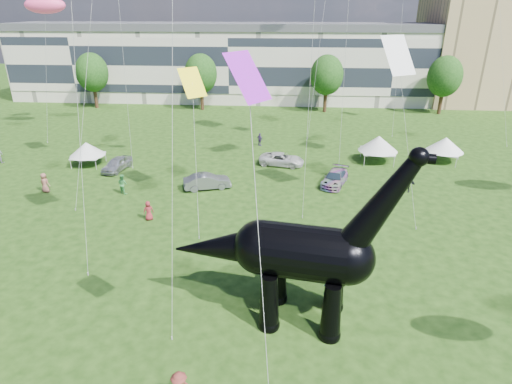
{
  "coord_description": "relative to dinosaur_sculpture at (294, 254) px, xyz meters",
  "views": [
    {
      "loc": [
        2.39,
        -16.35,
        15.59
      ],
      "look_at": [
        0.45,
        8.0,
        5.0
      ],
      "focal_mm": 30.0,
      "sensor_mm": 36.0,
      "label": 1
    }
  ],
  "objects": [
    {
      "name": "ground",
      "position": [
        -2.85,
        -2.58,
        -3.95
      ],
      "size": [
        220.0,
        220.0,
        0.0
      ],
      "primitive_type": "plane",
      "color": "#16330C",
      "rests_on": "ground"
    },
    {
      "name": "terrace_row",
      "position": [
        -10.85,
        59.42,
        2.05
      ],
      "size": [
        78.0,
        11.0,
        12.0
      ],
      "primitive_type": "cube",
      "color": "beige",
      "rests_on": "ground"
    },
    {
      "name": "apartment_block",
      "position": [
        37.15,
        62.42,
        7.05
      ],
      "size": [
        28.0,
        18.0,
        22.0
      ],
      "primitive_type": "cube",
      "color": "tan",
      "rests_on": "ground"
    },
    {
      "name": "tree_far_left",
      "position": [
        -32.85,
        50.42,
        2.34
      ],
      "size": [
        5.2,
        5.2,
        9.44
      ],
      "color": "#382314",
      "rests_on": "ground"
    },
    {
      "name": "tree_mid_left",
      "position": [
        -14.85,
        50.42,
        2.34
      ],
      "size": [
        5.2,
        5.2,
        9.44
      ],
      "color": "#382314",
      "rests_on": "ground"
    },
    {
      "name": "tree_mid_right",
      "position": [
        5.15,
        50.42,
        2.34
      ],
      "size": [
        5.2,
        5.2,
        9.44
      ],
      "color": "#382314",
      "rests_on": "ground"
    },
    {
      "name": "tree_far_right",
      "position": [
        23.15,
        50.42,
        2.34
      ],
      "size": [
        5.2,
        5.2,
        9.44
      ],
      "color": "#382314",
      "rests_on": "ground"
    },
    {
      "name": "dinosaur_sculpture",
      "position": [
        0.0,
        0.0,
        0.0
      ],
      "size": [
        12.85,
        4.31,
        10.46
      ],
      "rotation": [
        0.0,
        0.0,
        -0.16
      ],
      "color": "black",
      "rests_on": "ground"
    },
    {
      "name": "car_silver",
      "position": [
        -18.09,
        21.41,
        -3.25
      ],
      "size": [
        2.43,
        4.33,
        1.39
      ],
      "primitive_type": "imported",
      "rotation": [
        0.0,
        0.0,
        -0.2
      ],
      "color": "silver",
      "rests_on": "ground"
    },
    {
      "name": "car_grey",
      "position": [
        -7.9,
        17.37,
        -3.23
      ],
      "size": [
        4.61,
        2.81,
        1.43
      ],
      "primitive_type": "imported",
      "rotation": [
        0.0,
        0.0,
        1.89
      ],
      "color": "slate",
      "rests_on": "ground"
    },
    {
      "name": "car_white",
      "position": [
        -1.14,
        24.35,
        -3.29
      ],
      "size": [
        5.07,
        2.99,
        1.32
      ],
      "primitive_type": "imported",
      "rotation": [
        0.0,
        0.0,
        1.4
      ],
      "color": "silver",
      "rests_on": "ground"
    },
    {
      "name": "car_dark",
      "position": [
        4.03,
        19.3,
        -3.28
      ],
      "size": [
        3.28,
        4.95,
        1.33
      ],
      "primitive_type": "imported",
      "rotation": [
        0.0,
        0.0,
        -0.34
      ],
      "color": "#595960",
      "rests_on": "ground"
    },
    {
      "name": "gazebo_near",
      "position": [
        9.2,
        26.3,
        -1.9
      ],
      "size": [
        4.28,
        4.28,
        2.91
      ],
      "rotation": [
        0.0,
        0.0,
        -0.03
      ],
      "color": "silver",
      "rests_on": "ground"
    },
    {
      "name": "gazebo_far",
      "position": [
        16.45,
        26.96,
        -2.02
      ],
      "size": [
        5.19,
        5.19,
        2.74
      ],
      "rotation": [
        0.0,
        0.0,
        -0.42
      ],
      "color": "white",
      "rests_on": "ground"
    },
    {
      "name": "gazebo_left",
      "position": [
        -21.74,
        22.76,
        -2.17
      ],
      "size": [
        3.72,
        3.72,
        2.53
      ],
      "rotation": [
        0.0,
        0.0,
        0.02
      ],
      "color": "silver",
      "rests_on": "ground"
    },
    {
      "name": "visitors",
      "position": [
        -6.21,
        13.37,
        -3.05
      ],
      "size": [
        48.03,
        38.5,
        1.88
      ],
      "color": "#388D43",
      "rests_on": "ground"
    }
  ]
}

